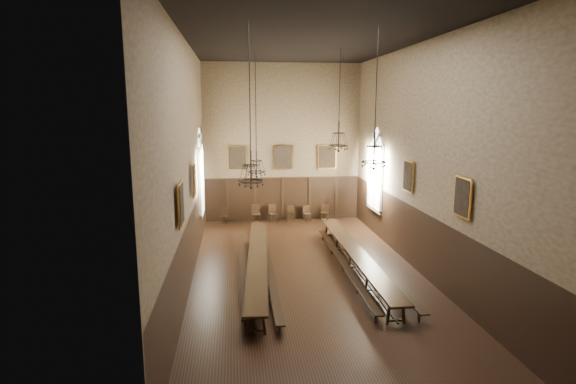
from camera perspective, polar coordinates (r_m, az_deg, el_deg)
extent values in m
cube|color=black|center=(18.10, 2.48, -10.41)|extent=(9.00, 18.00, 0.02)
cube|color=black|center=(17.09, 2.73, 19.10)|extent=(9.00, 18.00, 0.02)
cube|color=#877353|center=(25.91, -0.70, 6.21)|extent=(9.00, 0.02, 9.00)
cube|color=#877353|center=(8.39, 12.80, -3.28)|extent=(9.00, 0.02, 9.00)
cube|color=#877353|center=(16.87, -12.72, 3.61)|extent=(0.02, 18.00, 9.00)
cube|color=#877353|center=(18.31, 16.69, 3.95)|extent=(0.02, 18.00, 9.00)
cube|color=black|center=(17.75, -3.88, -8.14)|extent=(1.45, 10.54, 0.07)
cube|color=black|center=(18.47, 8.56, -7.51)|extent=(0.77, 10.43, 0.07)
cube|color=black|center=(17.81, -5.81, -9.47)|extent=(0.27, 9.04, 0.05)
cube|color=black|center=(17.65, -2.40, -9.52)|extent=(0.42, 9.67, 0.05)
cube|color=black|center=(18.32, 7.00, -8.84)|extent=(0.42, 9.58, 0.05)
cube|color=black|center=(18.74, 10.17, -8.39)|extent=(0.71, 10.18, 0.05)
cube|color=black|center=(25.88, -8.12, -3.07)|extent=(0.48, 0.48, 0.05)
cube|color=black|center=(25.99, -8.13, -2.49)|extent=(0.38, 0.14, 0.46)
cube|color=black|center=(25.85, -4.06, -2.84)|extent=(0.49, 0.49, 0.05)
cube|color=black|center=(25.98, -4.09, -2.16)|extent=(0.46, 0.08, 0.54)
cube|color=black|center=(26.02, -1.87, -2.76)|extent=(0.56, 0.56, 0.05)
cube|color=black|center=(26.15, -1.91, -2.10)|extent=(0.43, 0.17, 0.53)
cube|color=black|center=(26.13, 0.34, -2.81)|extent=(0.45, 0.45, 0.05)
cube|color=black|center=(26.24, 0.29, -2.23)|extent=(0.39, 0.10, 0.47)
cube|color=black|center=(26.25, 2.43, -2.78)|extent=(0.48, 0.48, 0.05)
cube|color=black|center=(26.36, 2.38, -2.21)|extent=(0.38, 0.15, 0.46)
cube|color=black|center=(26.41, 4.66, -2.65)|extent=(0.53, 0.53, 0.05)
cube|color=black|center=(26.53, 4.59, -2.04)|extent=(0.41, 0.17, 0.50)
cylinder|color=black|center=(19.16, -4.13, 11.70)|extent=(0.03, 0.03, 4.29)
torus|color=black|center=(19.34, -4.01, 2.55)|extent=(0.75, 0.75, 0.04)
torus|color=black|center=(19.28, -4.03, 3.99)|extent=(0.48, 0.48, 0.04)
cylinder|color=black|center=(19.29, -4.03, 3.72)|extent=(0.05, 0.05, 1.06)
cylinder|color=black|center=(19.90, 6.59, 13.34)|extent=(0.03, 0.03, 3.09)
torus|color=black|center=(19.94, 6.44, 5.87)|extent=(0.85, 0.85, 0.05)
torus|color=black|center=(19.90, 6.47, 7.45)|extent=(0.54, 0.54, 0.04)
cylinder|color=black|center=(19.91, 6.46, 7.16)|extent=(0.06, 0.06, 1.20)
cylinder|color=black|center=(13.91, -4.89, 13.10)|extent=(0.03, 0.03, 3.81)
torus|color=black|center=(14.08, -4.71, 1.40)|extent=(0.77, 0.77, 0.05)
torus|color=black|center=(14.01, -4.74, 3.41)|extent=(0.49, 0.49, 0.04)
cylinder|color=black|center=(14.02, -4.74, 3.04)|extent=(0.05, 0.05, 1.09)
cylinder|color=black|center=(14.84, 11.19, 13.84)|extent=(0.03, 0.03, 3.27)
torus|color=black|center=(14.92, 10.83, 3.76)|extent=(0.80, 0.80, 0.05)
torus|color=black|center=(14.86, 10.90, 5.73)|extent=(0.51, 0.51, 0.04)
cylinder|color=black|center=(14.87, 10.89, 5.37)|extent=(0.06, 0.06, 1.12)
cube|color=#B47E2B|center=(25.70, -6.46, 4.32)|extent=(1.10, 0.12, 1.40)
cube|color=black|center=(25.70, -6.46, 4.32)|extent=(0.98, 0.02, 1.28)
cube|color=#B47E2B|center=(25.85, -0.67, 4.42)|extent=(1.10, 0.12, 1.40)
cube|color=black|center=(25.85, -0.67, 4.42)|extent=(0.98, 0.02, 1.28)
cube|color=#B47E2B|center=(26.26, 5.00, 4.48)|extent=(1.10, 0.12, 1.40)
cube|color=black|center=(26.26, 5.00, 4.48)|extent=(0.98, 0.02, 1.28)
cube|color=#B47E2B|center=(17.96, -11.89, 1.47)|extent=(0.12, 1.00, 1.30)
cube|color=black|center=(17.96, -11.89, 1.47)|extent=(0.02, 0.88, 1.18)
cube|color=#B47E2B|center=(13.55, -13.47, -1.52)|extent=(0.12, 1.00, 1.30)
cube|color=black|center=(13.55, -13.47, -1.52)|extent=(0.02, 0.88, 1.18)
cube|color=#B47E2B|center=(19.27, 15.03, 1.94)|extent=(0.12, 1.00, 1.30)
cube|color=black|center=(19.27, 15.03, 1.94)|extent=(0.02, 0.88, 1.18)
cube|color=#B47E2B|center=(15.26, 21.29, -0.62)|extent=(0.12, 1.00, 1.30)
cube|color=black|center=(15.26, 21.29, -0.62)|extent=(0.02, 0.88, 1.18)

